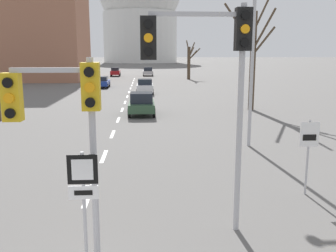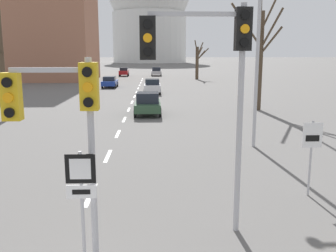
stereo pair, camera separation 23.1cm
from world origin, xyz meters
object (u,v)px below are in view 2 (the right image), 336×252
(sedan_near_left, at_px, (110,82))
(traffic_signal_centre_tall, at_px, (62,110))
(traffic_signal_near_right, at_px, (210,62))
(route_sign_post, at_px, (81,189))
(speed_limit_sign, at_px, (312,146))
(sedan_near_right, at_px, (156,71))
(sedan_far_right, at_px, (124,72))
(street_lamp_right, at_px, (250,49))
(sedan_mid_centre, at_px, (148,104))
(sedan_far_left, at_px, (152,86))

(sedan_near_left, bearing_deg, traffic_signal_centre_tall, -84.65)
(traffic_signal_centre_tall, distance_m, traffic_signal_near_right, 3.46)
(route_sign_post, distance_m, speed_limit_sign, 7.26)
(traffic_signal_near_right, height_order, sedan_near_right, traffic_signal_near_right)
(sedan_near_left, height_order, sedan_far_right, sedan_far_right)
(route_sign_post, height_order, street_lamp_right, street_lamp_right)
(street_lamp_right, bearing_deg, route_sign_post, -120.37)
(speed_limit_sign, height_order, sedan_near_left, speed_limit_sign)
(traffic_signal_centre_tall, xyz_separation_m, sedan_near_right, (2.31, 66.07, -2.37))
(traffic_signal_near_right, height_order, sedan_far_right, traffic_signal_near_right)
(sedan_near_right, bearing_deg, sedan_far_right, -171.47)
(speed_limit_sign, xyz_separation_m, sedan_near_left, (-10.48, 37.65, -0.86))
(traffic_signal_centre_tall, xyz_separation_m, sedan_near_left, (-3.84, 40.94, -2.49))
(traffic_signal_centre_tall, relative_size, traffic_signal_near_right, 0.78)
(street_lamp_right, bearing_deg, sedan_mid_centre, 116.98)
(traffic_signal_centre_tall, distance_m, sedan_far_left, 33.34)
(speed_limit_sign, bearing_deg, sedan_mid_centre, 108.43)
(route_sign_post, relative_size, sedan_far_left, 0.64)
(sedan_near_left, distance_m, sedan_far_left, 9.49)
(traffic_signal_near_right, distance_m, sedan_far_left, 32.35)
(route_sign_post, relative_size, sedan_far_right, 0.62)
(route_sign_post, height_order, sedan_near_left, route_sign_post)
(speed_limit_sign, bearing_deg, sedan_far_right, 99.71)
(traffic_signal_centre_tall, relative_size, sedan_mid_centre, 1.13)
(speed_limit_sign, xyz_separation_m, sedan_far_right, (-10.58, 61.84, -0.75))
(sedan_near_left, bearing_deg, speed_limit_sign, -74.44)
(sedan_near_right, xyz_separation_m, sedan_far_left, (-0.64, -32.85, -0.04))
(speed_limit_sign, bearing_deg, traffic_signal_near_right, -147.50)
(speed_limit_sign, distance_m, sedan_near_left, 39.09)
(traffic_signal_centre_tall, distance_m, speed_limit_sign, 7.59)
(sedan_far_right, bearing_deg, sedan_near_left, -89.77)
(traffic_signal_near_right, bearing_deg, traffic_signal_centre_tall, -161.26)
(sedan_far_right, bearing_deg, traffic_signal_centre_tall, -86.54)
(traffic_signal_centre_tall, distance_m, street_lamp_right, 11.47)
(traffic_signal_near_right, height_order, speed_limit_sign, traffic_signal_near_right)
(sedan_near_right, distance_m, sedan_far_left, 32.86)
(sedan_mid_centre, bearing_deg, sedan_far_right, 96.60)
(traffic_signal_near_right, relative_size, street_lamp_right, 0.74)
(speed_limit_sign, xyz_separation_m, sedan_far_left, (-4.98, 29.92, -0.78))
(sedan_near_right, bearing_deg, traffic_signal_centre_tall, -92.00)
(traffic_signal_centre_tall, bearing_deg, speed_limit_sign, 26.35)
(street_lamp_right, relative_size, sedan_near_left, 1.73)
(sedan_near_left, xyz_separation_m, sedan_far_left, (5.50, -7.72, 0.08))
(sedan_near_left, distance_m, sedan_near_right, 25.87)
(sedan_near_right, bearing_deg, sedan_far_left, -91.11)
(route_sign_post, xyz_separation_m, sedan_mid_centre, (1.00, 19.42, -0.86))
(sedan_near_right, relative_size, sedan_far_left, 1.18)
(route_sign_post, bearing_deg, sedan_near_left, 95.85)
(traffic_signal_centre_tall, relative_size, sedan_far_left, 1.11)
(traffic_signal_near_right, bearing_deg, sedan_mid_centre, 95.59)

